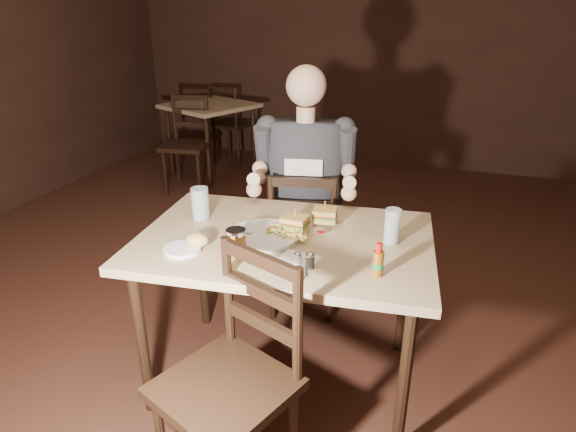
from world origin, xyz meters
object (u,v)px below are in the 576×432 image
(hot_sauce, at_px, (378,259))
(main_table, at_px, (284,252))
(syrup_dispenser, at_px, (236,242))
(chair_near, at_px, (225,387))
(diner, at_px, (305,160))
(side_plate, at_px, (183,250))
(dinner_plate, at_px, (264,236))
(glass_right, at_px, (392,226))
(bg_chair_far, at_px, (233,124))
(glass_left, at_px, (200,204))
(chair_far, at_px, (304,239))
(bg_chair_near, at_px, (186,145))
(bg_table, at_px, (210,112))

(hot_sauce, bearing_deg, main_table, 155.36)
(syrup_dispenser, bearing_deg, chair_near, -79.12)
(diner, relative_size, side_plate, 6.45)
(chair_near, bearing_deg, main_table, 110.83)
(main_table, distance_m, dinner_plate, 0.12)
(chair_near, xyz_separation_m, dinner_plate, (-0.07, 0.58, 0.32))
(diner, distance_m, hot_sauce, 0.96)
(glass_right, distance_m, side_plate, 0.88)
(bg_chair_far, relative_size, hot_sauce, 6.69)
(glass_left, bearing_deg, side_plate, -75.15)
(main_table, xyz_separation_m, chair_near, (-0.01, -0.62, -0.23))
(chair_far, distance_m, dinner_plate, 0.76)
(bg_chair_far, distance_m, syrup_dispenser, 3.95)
(bg_chair_near, bearing_deg, dinner_plate, -62.41)
(glass_left, relative_size, side_plate, 1.02)
(dinner_plate, xyz_separation_m, glass_left, (-0.36, 0.10, 0.07))
(bg_table, height_order, dinner_plate, dinner_plate)
(dinner_plate, height_order, glass_right, glass_right)
(bg_table, bearing_deg, chair_near, -62.48)
(glass_right, bearing_deg, hot_sauce, -92.42)
(glass_right, bearing_deg, bg_chair_far, 124.53)
(chair_far, relative_size, hot_sauce, 6.69)
(chair_near, bearing_deg, chair_far, 115.93)
(bg_table, xyz_separation_m, hot_sauce, (2.23, -3.01, 0.16))
(main_table, bearing_deg, dinner_plate, -157.18)
(side_plate, bearing_deg, diner, 72.64)
(bg_table, relative_size, hot_sauce, 7.88)
(syrup_dispenser, bearing_deg, glass_right, 21.56)
(bg_chair_far, bearing_deg, bg_table, 97.40)
(main_table, bearing_deg, bg_chair_far, 118.15)
(bg_table, xyz_separation_m, chair_far, (1.70, -2.17, -0.23))
(diner, relative_size, syrup_dispenser, 9.13)
(hot_sauce, distance_m, side_plate, 0.80)
(diner, xyz_separation_m, dinner_plate, (0.01, -0.63, -0.17))
(main_table, relative_size, chair_far, 1.51)
(dinner_plate, distance_m, glass_left, 0.38)
(bg_table, bearing_deg, chair_far, -51.89)
(bg_table, bearing_deg, side_plate, -64.82)
(bg_chair_far, bearing_deg, chair_far, 129.43)
(side_plate, bearing_deg, bg_table, 115.18)
(glass_left, relative_size, glass_right, 1.00)
(glass_left, bearing_deg, chair_far, 59.26)
(hot_sauce, relative_size, syrup_dispenser, 1.25)
(bg_table, bearing_deg, diner, -52.34)
(chair_near, bearing_deg, bg_chair_far, 136.21)
(glass_right, bearing_deg, chair_near, -122.98)
(diner, distance_m, glass_right, 0.74)
(main_table, bearing_deg, side_plate, -143.92)
(bg_chair_far, height_order, glass_left, glass_left)
(chair_far, bearing_deg, chair_near, 81.77)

